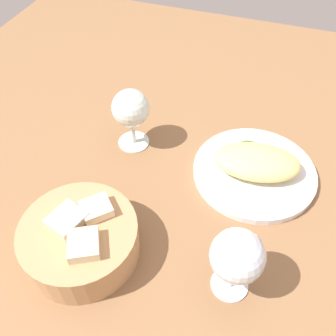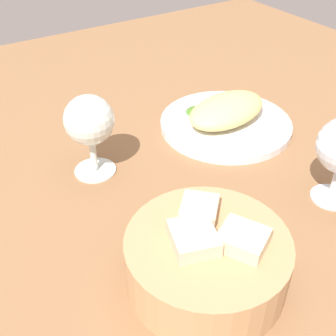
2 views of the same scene
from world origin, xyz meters
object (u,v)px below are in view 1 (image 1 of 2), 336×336
(bread_basket, at_px, (81,239))
(wine_glass_near, at_px, (131,110))
(wine_glass_far, at_px, (237,257))
(plate, at_px, (254,172))

(bread_basket, relative_size, wine_glass_near, 1.43)
(wine_glass_far, bearing_deg, bread_basket, 4.43)
(plate, xyz_separation_m, wine_glass_near, (0.25, -0.01, 0.08))
(plate, bearing_deg, wine_glass_far, 91.13)
(wine_glass_near, bearing_deg, plate, 178.42)
(plate, bearing_deg, wine_glass_near, -1.58)
(plate, xyz_separation_m, wine_glass_far, (-0.00, 0.23, 0.08))
(bread_basket, bearing_deg, plate, -132.62)
(plate, distance_m, wine_glass_near, 0.26)
(wine_glass_near, distance_m, wine_glass_far, 0.35)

